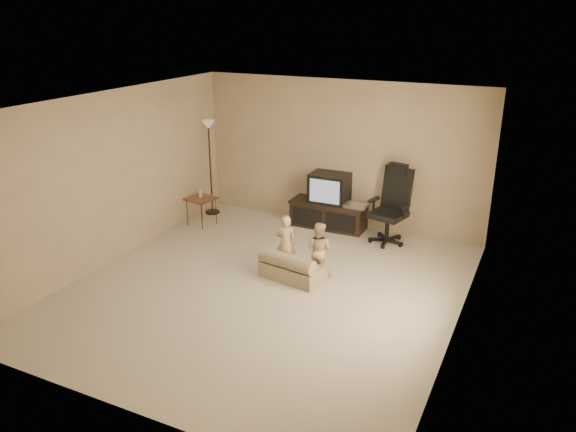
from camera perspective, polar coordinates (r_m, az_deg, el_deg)
name	(u,v)px	position (r m, az deg, el deg)	size (l,w,h in m)	color
floor	(266,288)	(7.69, -2.29, -7.34)	(5.50, 5.50, 0.00)	beige
room_shell	(264,181)	(7.11, -2.45, 3.57)	(5.50, 5.50, 5.50)	white
tv_stand	(329,205)	(9.64, 4.19, 1.08)	(1.35, 0.50, 0.96)	black
office_chair	(390,215)	(9.15, 10.37, 0.12)	(0.71, 0.74, 1.28)	black
side_table	(201,199)	(9.84, -8.84, 1.73)	(0.52, 0.52, 0.66)	brown
floor_lamp	(209,146)	(10.19, -7.99, 7.02)	(0.27, 0.27, 1.73)	black
child_sofa	(291,268)	(7.85, 0.32, -5.31)	(0.93, 0.62, 0.42)	tan
toddler_left	(286,243)	(8.04, -0.25, -2.73)	(0.30, 0.22, 0.84)	#DFB58B
toddler_right	(318,249)	(7.88, 3.12, -3.41)	(0.39, 0.21, 0.80)	#DFB58B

